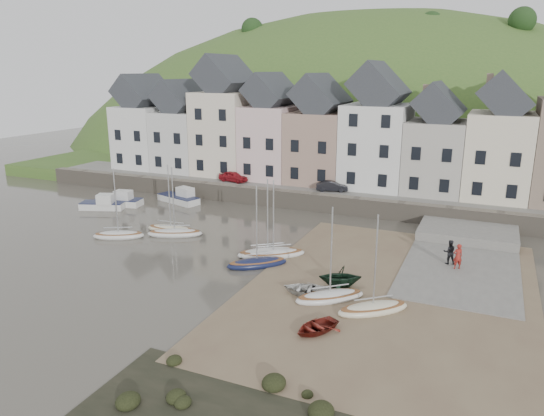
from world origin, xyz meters
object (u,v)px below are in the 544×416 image
at_px(car_left, 233,176).
at_px(car_right, 332,186).
at_px(rowboat_green, 340,276).
at_px(rowboat_white, 307,289).
at_px(person_dark, 449,252).
at_px(sailboat_0, 175,233).
at_px(rowboat_red, 316,327).
at_px(person_red, 458,256).

xyz_separation_m(car_left, car_right, (11.85, 0.00, -0.05)).
relative_size(car_left, car_right, 1.06).
bearing_deg(car_left, rowboat_green, -128.30).
bearing_deg(rowboat_white, person_dark, 132.38).
distance_m(car_left, car_right, 11.85).
distance_m(sailboat_0, rowboat_green, 17.03).
bearing_deg(person_dark, sailboat_0, -11.46).
xyz_separation_m(rowboat_white, rowboat_green, (1.65, 1.95, 0.42)).
xyz_separation_m(sailboat_0, car_right, (9.52, 15.31, 1.89)).
distance_m(sailboat_0, rowboat_white, 16.15).
xyz_separation_m(rowboat_red, person_red, (6.40, 12.69, 0.71)).
relative_size(rowboat_red, car_left, 0.78).
relative_size(rowboat_white, rowboat_green, 1.10).
bearing_deg(car_left, person_red, -109.46).
height_order(rowboat_green, person_red, person_red).
distance_m(sailboat_0, car_right, 18.13).
xyz_separation_m(person_red, car_left, (-25.56, 13.73, 1.14)).
bearing_deg(car_right, rowboat_red, 179.12).
xyz_separation_m(sailboat_0, rowboat_green, (16.34, -4.77, 0.53)).
xyz_separation_m(rowboat_green, rowboat_red, (0.49, -6.35, -0.45)).
bearing_deg(person_red, rowboat_green, 12.46).
xyz_separation_m(person_dark, car_right, (-13.07, 12.95, 1.11)).
height_order(sailboat_0, rowboat_red, sailboat_0).
bearing_deg(person_red, car_left, -58.42).
bearing_deg(person_dark, car_left, -44.88).
xyz_separation_m(rowboat_white, person_red, (8.55, 8.30, 0.68)).
bearing_deg(person_red, car_right, -75.22).
xyz_separation_m(rowboat_red, car_right, (-7.31, 26.42, 1.81)).
relative_size(sailboat_0, person_red, 3.36).
xyz_separation_m(rowboat_red, car_left, (-19.15, 26.42, 1.86)).
relative_size(rowboat_white, car_right, 0.92).
bearing_deg(sailboat_0, rowboat_white, -24.60).
bearing_deg(person_dark, rowboat_green, 31.29).
height_order(person_dark, car_right, car_right).
distance_m(rowboat_white, car_right, 22.69).
height_order(rowboat_white, car_left, car_left).
bearing_deg(car_left, rowboat_red, -135.27).
bearing_deg(rowboat_green, person_dark, 117.30).
bearing_deg(rowboat_white, rowboat_green, 133.16).
xyz_separation_m(person_red, person_dark, (-0.64, 0.78, -0.02)).
height_order(person_dark, car_left, car_left).
bearing_deg(car_left, sailboat_0, -162.57).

